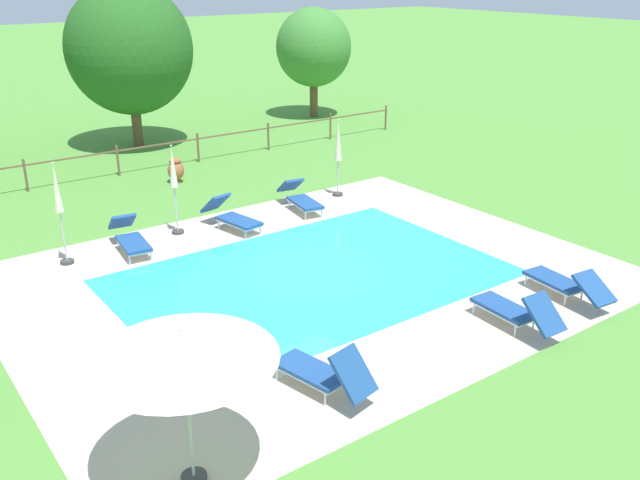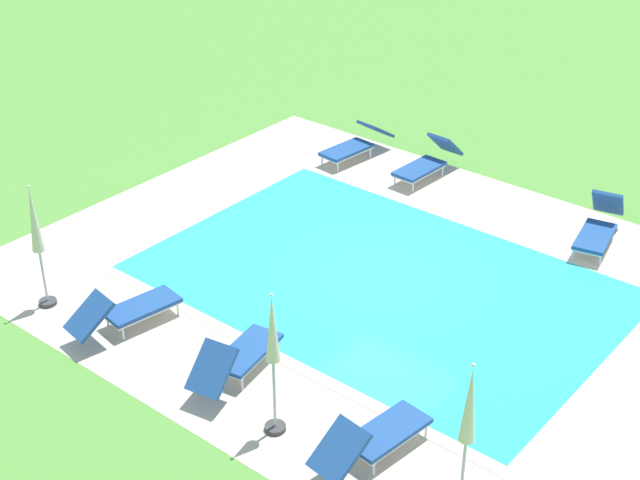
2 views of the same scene
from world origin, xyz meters
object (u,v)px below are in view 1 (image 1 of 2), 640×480
Objects in this scene: sun_lounger_north_near_steps at (232,216)px; terracotta_urn_by_tree at (176,170)px; tree_west_mid at (129,49)px; tree_centre at (314,48)px; sun_lounger_north_mid at (323,372)px; sun_lounger_north_end at (515,310)px; patio_umbrella_closed_row_west at (58,200)px; patio_umbrella_open_foreground at (183,345)px; patio_umbrella_closed_row_mid_west at (174,178)px; sun_lounger_north_far at (130,237)px; sun_lounger_south_near_corner at (301,198)px; patio_umbrella_closed_row_centre at (338,148)px; sun_lounger_south_mid at (565,283)px.

sun_lounger_north_near_steps reaches higher than terracotta_urn_by_tree.
tree_centre is at bearing 3.61° from tree_west_mid.
sun_lounger_north_mid is 2.55× the size of terracotta_urn_by_tree.
terracotta_urn_by_tree is at bearing 94.91° from sun_lounger_north_end.
patio_umbrella_closed_row_west is 3.28× the size of terracotta_urn_by_tree.
patio_umbrella_open_foreground is at bearing -166.39° from sun_lounger_north_mid.
patio_umbrella_closed_row_west reaches higher than sun_lounger_north_near_steps.
patio_umbrella_closed_row_mid_west reaches higher than terracotta_urn_by_tree.
tree_west_mid is at bearing 90.48° from sun_lounger_north_end.
sun_lounger_north_far is at bearing 73.59° from patio_umbrella_open_foreground.
sun_lounger_south_near_corner is at bearing -5.70° from patio_umbrella_closed_row_mid_west.
sun_lounger_north_end is 10.41m from patio_umbrella_closed_row_west.
patio_umbrella_closed_row_west is at bearing -177.67° from patio_umbrella_closed_row_centre.
tree_centre reaches higher than patio_umbrella_closed_row_west.
tree_west_mid is 1.25× the size of tree_centre.
patio_umbrella_closed_row_west is at bearing -137.60° from terracotta_urn_by_tree.
patio_umbrella_closed_row_west reaches higher than terracotta_urn_by_tree.
terracotta_urn_by_tree is (-3.43, 4.21, -1.09)m from patio_umbrella_closed_row_centre.
patio_umbrella_open_foreground reaches higher than patio_umbrella_closed_row_centre.
patio_umbrella_closed_row_mid_west reaches higher than sun_lounger_south_near_corner.
sun_lounger_south_near_corner is 13.71m from tree_centre.
terracotta_urn_by_tree is at bearing 75.46° from sun_lounger_north_mid.
sun_lounger_north_far is at bearing -6.43° from patio_umbrella_closed_row_west.
patio_umbrella_open_foreground is 1.03× the size of patio_umbrella_closed_row_mid_west.
terracotta_urn_by_tree is (5.93, 13.13, -1.73)m from patio_umbrella_open_foreground.
sun_lounger_south_near_corner is 0.84× the size of patio_umbrella_open_foreground.
sun_lounger_north_near_steps is 4.28m from patio_umbrella_closed_row_centre.
patio_umbrella_closed_row_centre reaches higher than sun_lounger_north_end.
sun_lounger_south_mid is (1.27, -8.05, -0.01)m from sun_lounger_south_near_corner.
sun_lounger_north_end reaches higher than sun_lounger_south_near_corner.
tree_centre is at bearing 50.49° from patio_umbrella_open_foreground.
sun_lounger_north_mid is 4.37m from sun_lounger_north_end.
patio_umbrella_closed_row_mid_west reaches higher than sun_lounger_north_near_steps.
tree_centre is (14.86, 10.59, 1.55)m from patio_umbrella_closed_row_west.
sun_lounger_north_end is at bearing -104.92° from patio_umbrella_closed_row_centre.
patio_umbrella_closed_row_centre is at bearing 0.71° from patio_umbrella_closed_row_mid_west.
sun_lounger_north_end is 0.95× the size of sun_lounger_south_mid.
sun_lounger_north_far is at bearing -141.08° from tree_centre.
sun_lounger_north_near_steps is 15.41m from tree_centre.
tree_west_mid reaches higher than sun_lounger_south_near_corner.
sun_lounger_south_near_corner is at bearing -69.57° from terracotta_urn_by_tree.
patio_umbrella_closed_row_centre is (8.41, 0.34, -0.09)m from patio_umbrella_closed_row_west.
sun_lounger_north_near_steps is 0.98× the size of sun_lounger_south_near_corner.
sun_lounger_south_near_corner is at bearing -0.81° from patio_umbrella_closed_row_west.
patio_umbrella_open_foreground is at bearing -110.31° from tree_west_mid.
patio_umbrella_open_foreground reaches higher than sun_lounger_north_far.
sun_lounger_north_far is 0.82× the size of patio_umbrella_closed_row_west.
patio_umbrella_closed_row_mid_west is at bearing -179.29° from patio_umbrella_closed_row_centre.
patio_umbrella_open_foreground is 14.51m from terracotta_urn_by_tree.
terracotta_urn_by_tree is at bearing -148.58° from tree_centre.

